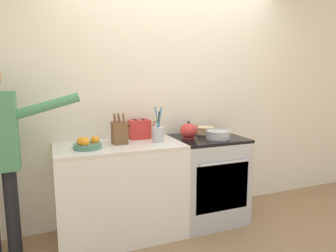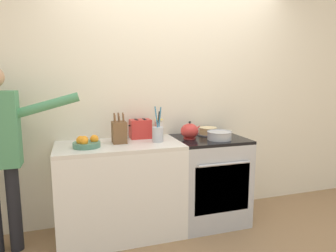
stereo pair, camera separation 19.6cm
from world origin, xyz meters
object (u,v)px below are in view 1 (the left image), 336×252
Objects in this scene: layer_cake at (205,131)px; toaster at (139,129)px; mixing_bowl at (218,135)px; fruit_bowl at (87,144)px; milk_carton at (157,128)px; knife_block at (119,133)px; tea_kettle at (189,131)px; stove_range at (207,179)px; utensil_crock at (158,134)px.

layer_cake is 1.04× the size of toaster.
toaster is (-0.73, 0.32, 0.05)m from mixing_bowl.
milk_carton is (0.75, 0.27, 0.06)m from fruit_bowl.
knife_block reaches higher than mixing_bowl.
milk_carton is at bearing 21.13° from knife_block.
layer_cake is 1.06× the size of tea_kettle.
mixing_bowl reaches higher than stove_range.
layer_cake is at bearing 72.58° from stove_range.
layer_cake is 1.30m from fruit_bowl.
layer_cake is at bearing 15.38° from utensil_crock.
fruit_bowl is at bearing -154.56° from toaster.
mixing_bowl is (0.05, -0.11, 0.49)m from stove_range.
stove_range is at bearing 113.19° from mixing_bowl.
milk_carton is at bearing 3.01° from toaster.
stove_range is 0.77m from utensil_crock.
stove_range is 1.08m from knife_block.
layer_cake is 0.74m from toaster.
mixing_bowl is 0.63m from milk_carton.
stove_range is 0.51m from layer_cake.
layer_cake is at bearing 6.07° from knife_block.
toaster reaches higher than tea_kettle.
toaster is at bearing 33.57° from knife_block.
knife_block is at bearing -158.87° from milk_carton.
tea_kettle is (-0.21, 0.03, 0.53)m from stove_range.
tea_kettle is (-0.26, -0.11, 0.04)m from layer_cake.
layer_cake is at bearing 23.85° from tea_kettle.
tea_kettle is 0.98× the size of toaster.
toaster is 1.09× the size of milk_carton.
tea_kettle is at bearing 8.77° from utensil_crock.
knife_block reaches higher than milk_carton.
stove_range is 0.57m from tea_kettle.
mixing_bowl is at bearing -66.81° from stove_range.
tea_kettle is 0.88× the size of mixing_bowl.
knife_block reaches higher than layer_cake.
fruit_bowl is at bearing 177.46° from mixing_bowl.
tea_kettle is at bearing -0.79° from knife_block.
toaster is at bearing 163.41° from stove_range.
layer_cake is 0.28m from tea_kettle.
milk_carton is (-0.28, 0.18, 0.02)m from tea_kettle.
tea_kettle is at bearing 170.58° from stove_range.
mixing_bowl is 0.99m from knife_block.
knife_block is 0.37m from utensil_crock.
knife_block reaches higher than toaster.
toaster is at bearing 160.40° from tea_kettle.
utensil_crock is 0.25m from milk_carton.
toaster reaches higher than stove_range.
stove_range is 2.61× the size of utensil_crock.
mixing_bowl is 0.87× the size of knife_block.
mixing_bowl reaches higher than layer_cake.
knife_block is at bearing 179.21° from tea_kettle.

